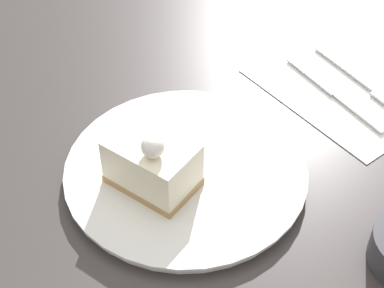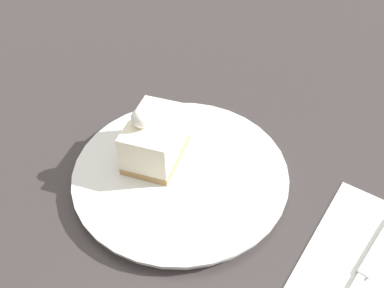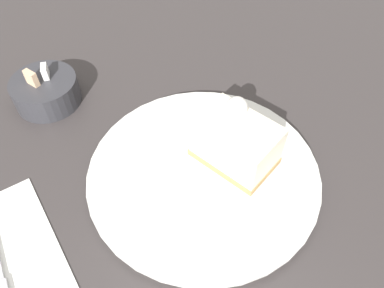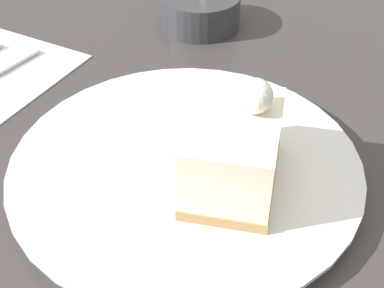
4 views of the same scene
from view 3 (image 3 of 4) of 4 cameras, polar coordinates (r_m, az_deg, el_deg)
The scene contains 4 objects.
ground_plane at distance 0.46m, azimuth 0.62°, elevation -8.91°, with size 4.00×4.00×0.00m, color #383333.
plate at distance 0.47m, azimuth 1.74°, elevation -4.58°, with size 0.29×0.29×0.02m.
cake_slice at distance 0.45m, azimuth 6.72°, elevation 0.40°, with size 0.09×0.11×0.09m.
sugar_bowl at distance 0.60m, azimuth -21.37°, elevation 7.56°, with size 0.10×0.10×0.06m.
Camera 3 is at (-0.15, -0.18, 0.39)m, focal length 35.00 mm.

